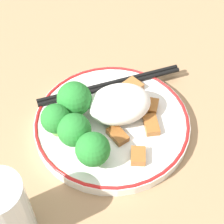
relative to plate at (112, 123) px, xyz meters
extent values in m
plane|color=#9E7A56|center=(0.00, 0.00, -0.01)|extent=(3.00, 3.00, 0.00)
cylinder|color=white|center=(0.00, 0.00, 0.00)|extent=(0.24, 0.24, 0.02)
torus|color=red|center=(0.00, 0.00, 0.01)|extent=(0.23, 0.23, 0.00)
ellipsoid|color=white|center=(0.01, 0.01, 0.03)|extent=(0.09, 0.07, 0.05)
cylinder|color=#72AD4C|center=(-0.05, 0.03, 0.01)|extent=(0.02, 0.02, 0.02)
sphere|color=#267A2D|center=(-0.05, 0.03, 0.04)|extent=(0.05, 0.05, 0.05)
cylinder|color=#72AD4C|center=(-0.08, 0.00, 0.01)|extent=(0.02, 0.02, 0.01)
sphere|color=#267A2D|center=(-0.08, 0.00, 0.04)|extent=(0.04, 0.04, 0.04)
cylinder|color=#72AD4C|center=(-0.06, -0.02, 0.01)|extent=(0.02, 0.02, 0.01)
sphere|color=#267A2D|center=(-0.06, -0.02, 0.03)|extent=(0.05, 0.05, 0.05)
cylinder|color=#72AD4C|center=(-0.04, -0.06, 0.01)|extent=(0.02, 0.02, 0.01)
sphere|color=#267A2D|center=(-0.04, -0.06, 0.04)|extent=(0.05, 0.05, 0.05)
cube|color=#995B28|center=(0.05, -0.03, 0.01)|extent=(0.02, 0.04, 0.01)
cube|color=#9E6633|center=(0.05, 0.06, 0.01)|extent=(0.04, 0.04, 0.01)
cube|color=brown|center=(0.00, -0.03, 0.01)|extent=(0.03, 0.04, 0.01)
cube|color=#995B28|center=(0.06, 0.01, 0.01)|extent=(0.04, 0.04, 0.01)
cube|color=#995B28|center=(0.02, -0.07, 0.01)|extent=(0.03, 0.03, 0.01)
cylinder|color=black|center=(0.02, 0.07, 0.01)|extent=(0.24, 0.03, 0.01)
cylinder|color=black|center=(0.02, 0.07, 0.01)|extent=(0.24, 0.03, 0.01)
cylinder|color=silver|center=(-0.16, -0.13, 0.04)|extent=(0.06, 0.06, 0.10)
camera|label=1|loc=(-0.09, -0.34, 0.45)|focal=60.00mm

